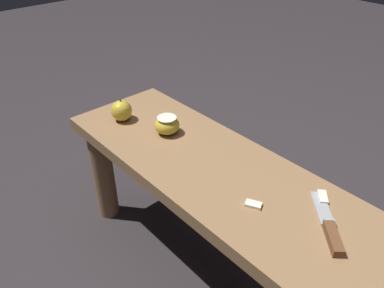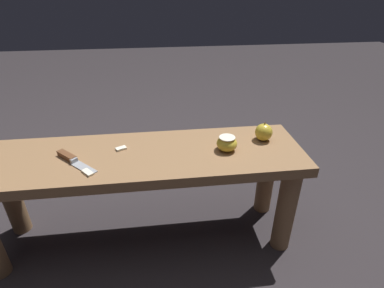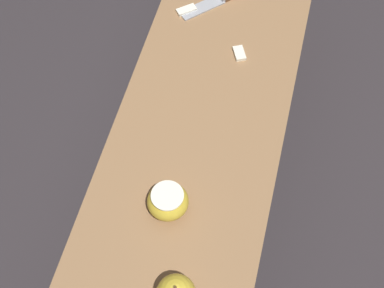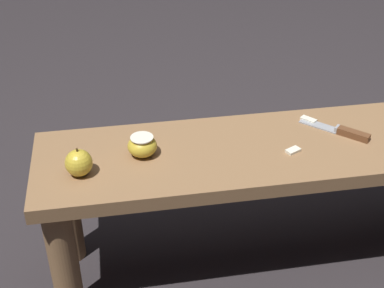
{
  "view_description": "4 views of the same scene",
  "coord_description": "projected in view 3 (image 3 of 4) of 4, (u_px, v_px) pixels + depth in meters",
  "views": [
    {
      "loc": [
        -0.47,
        0.6,
        1.07
      ],
      "look_at": [
        0.2,
        -0.0,
        0.46
      ],
      "focal_mm": 35.0,
      "sensor_mm": 36.0,
      "label": 1
    },
    {
      "loc": [
        0.08,
        -0.98,
        1.01
      ],
      "look_at": [
        0.2,
        -0.0,
        0.46
      ],
      "focal_mm": 28.0,
      "sensor_mm": 36.0,
      "label": 2
    },
    {
      "loc": [
        0.72,
        0.13,
        1.38
      ],
      "look_at": [
        0.2,
        -0.0,
        0.46
      ],
      "focal_mm": 50.0,
      "sensor_mm": 36.0,
      "label": 3
    },
    {
      "loc": [
        0.4,
        1.18,
        1.23
      ],
      "look_at": [
        0.2,
        -0.0,
        0.46
      ],
      "focal_mm": 50.0,
      "sensor_mm": 36.0,
      "label": 4
    }
  ],
  "objects": [
    {
      "name": "apple_cut",
      "position": [
        168.0,
        201.0,
        1.0
      ],
      "size": [
        0.08,
        0.08,
        0.06
      ],
      "color": "gold",
      "rests_on": "wooden_bench"
    },
    {
      "name": "apple_slice_near_knife",
      "position": [
        186.0,
        10.0,
        1.28
      ],
      "size": [
        0.05,
        0.05,
        0.01
      ],
      "color": "white",
      "rests_on": "wooden_bench"
    },
    {
      "name": "wooden_bench",
      "position": [
        213.0,
        99.0,
        1.27
      ],
      "size": [
        1.25,
        0.35,
        0.43
      ],
      "color": "olive",
      "rests_on": "ground_plane"
    },
    {
      "name": "apple_slice_center",
      "position": [
        239.0,
        53.0,
        1.21
      ],
      "size": [
        0.05,
        0.04,
        0.01
      ],
      "color": "white",
      "rests_on": "wooden_bench"
    },
    {
      "name": "ground_plane",
      "position": [
        209.0,
        165.0,
        1.56
      ],
      "size": [
        8.0,
        8.0,
        0.0
      ],
      "primitive_type": "plane",
      "color": "#2D282B"
    }
  ]
}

